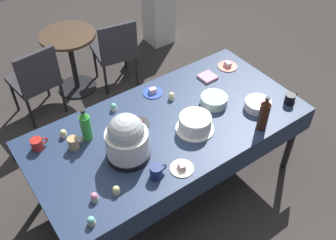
{
  "coord_description": "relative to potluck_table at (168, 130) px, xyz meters",
  "views": [
    {
      "loc": [
        -1.26,
        -1.77,
        2.84
      ],
      "look_at": [
        0.0,
        0.0,
        0.8
      ],
      "focal_mm": 41.07,
      "sensor_mm": 36.0,
      "label": 1
    }
  ],
  "objects": [
    {
      "name": "ground",
      "position": [
        0.0,
        0.0,
        -0.69
      ],
      "size": [
        9.0,
        9.0,
        0.0
      ],
      "primitive_type": "plane",
      "color": "#383330"
    },
    {
      "name": "potluck_table",
      "position": [
        0.0,
        0.0,
        0.0
      ],
      "size": [
        2.2,
        1.1,
        0.75
      ],
      "color": "navy",
      "rests_on": "ground"
    },
    {
      "name": "frosted_layer_cake",
      "position": [
        0.14,
        -0.16,
        0.12
      ],
      "size": [
        0.3,
        0.3,
        0.13
      ],
      "color": "silver",
      "rests_on": "potluck_table"
    },
    {
      "name": "slow_cooker",
      "position": [
        -0.42,
        -0.1,
        0.23
      ],
      "size": [
        0.32,
        0.32,
        0.38
      ],
      "color": "black",
      "rests_on": "potluck_table"
    },
    {
      "name": "glass_salad_bowl",
      "position": [
        0.46,
        -0.02,
        0.1
      ],
      "size": [
        0.23,
        0.23,
        0.08
      ],
      "primitive_type": "cylinder",
      "color": "#B2C6BC",
      "rests_on": "potluck_table"
    },
    {
      "name": "ceramic_snack_bowl",
      "position": [
        0.71,
        -0.26,
        0.1
      ],
      "size": [
        0.21,
        0.21,
        0.07
      ],
      "primitive_type": "cylinder",
      "color": "silver",
      "rests_on": "potluck_table"
    },
    {
      "name": "dessert_plate_coral",
      "position": [
        0.91,
        0.31,
        0.07
      ],
      "size": [
        0.18,
        0.18,
        0.05
      ],
      "color": "#E07266",
      "rests_on": "potluck_table"
    },
    {
      "name": "dessert_plate_cobalt",
      "position": [
        0.12,
        0.39,
        0.07
      ],
      "size": [
        0.17,
        0.17,
        0.05
      ],
      "color": "#2D4CB2",
      "rests_on": "potluck_table"
    },
    {
      "name": "dessert_plate_cream",
      "position": [
        -0.18,
        -0.42,
        0.07
      ],
      "size": [
        0.17,
        0.17,
        0.05
      ],
      "color": "beige",
      "rests_on": "potluck_table"
    },
    {
      "name": "dessert_plate_charcoal",
      "position": [
        -0.18,
        0.13,
        0.07
      ],
      "size": [
        0.17,
        0.17,
        0.04
      ],
      "color": "#2D2D33",
      "rests_on": "potluck_table"
    },
    {
      "name": "cupcake_mint",
      "position": [
        -0.26,
        0.4,
        0.09
      ],
      "size": [
        0.05,
        0.05,
        0.07
      ],
      "color": "beige",
      "rests_on": "potluck_table"
    },
    {
      "name": "cupcake_rose",
      "position": [
        -0.8,
        -0.3,
        0.09
      ],
      "size": [
        0.05,
        0.05,
        0.07
      ],
      "color": "beige",
      "rests_on": "potluck_table"
    },
    {
      "name": "cupcake_lemon",
      "position": [
        0.21,
        0.24,
        0.09
      ],
      "size": [
        0.05,
        0.05,
        0.07
      ],
      "color": "beige",
      "rests_on": "potluck_table"
    },
    {
      "name": "cupcake_vanilla",
      "position": [
        -0.72,
        0.35,
        0.09
      ],
      "size": [
        0.05,
        0.05,
        0.07
      ],
      "color": "beige",
      "rests_on": "potluck_table"
    },
    {
      "name": "cupcake_cocoa",
      "position": [
        -0.65,
        -0.33,
        0.09
      ],
      "size": [
        0.05,
        0.05,
        0.07
      ],
      "color": "beige",
      "rests_on": "potluck_table"
    },
    {
      "name": "cupcake_berry",
      "position": [
        -0.9,
        -0.45,
        0.09
      ],
      "size": [
        0.05,
        0.05,
        0.07
      ],
      "color": "beige",
      "rests_on": "potluck_table"
    },
    {
      "name": "soda_bottle_lime_soda",
      "position": [
        -0.58,
        0.24,
        0.19
      ],
      "size": [
        0.08,
        0.08,
        0.28
      ],
      "color": "green",
      "rests_on": "potluck_table"
    },
    {
      "name": "soda_bottle_cola",
      "position": [
        0.57,
        -0.45,
        0.2
      ],
      "size": [
        0.08,
        0.08,
        0.31
      ],
      "color": "#33190F",
      "rests_on": "potluck_table"
    },
    {
      "name": "coffee_mug_red",
      "position": [
        -0.92,
        0.35,
        0.11
      ],
      "size": [
        0.13,
        0.09,
        0.09
      ],
      "color": "#B2231E",
      "rests_on": "potluck_table"
    },
    {
      "name": "coffee_mug_navy",
      "position": [
        -0.36,
        -0.37,
        0.11
      ],
      "size": [
        0.13,
        0.09,
        0.1
      ],
      "color": "navy",
      "rests_on": "potluck_table"
    },
    {
      "name": "coffee_mug_tan",
      "position": [
        -0.7,
        0.2,
        0.11
      ],
      "size": [
        0.12,
        0.08,
        0.1
      ],
      "color": "tan",
      "rests_on": "potluck_table"
    },
    {
      "name": "coffee_mug_black",
      "position": [
        0.98,
        -0.37,
        0.11
      ],
      "size": [
        0.12,
        0.08,
        0.09
      ],
      "color": "black",
      "rests_on": "potluck_table"
    },
    {
      "name": "paper_napkin_stack",
      "position": [
        0.64,
        0.29,
        0.07
      ],
      "size": [
        0.15,
        0.15,
        0.02
      ],
      "primitive_type": "cube",
      "rotation": [
        0.0,
        0.0,
        0.04
      ],
      "color": "pink",
      "rests_on": "potluck_table"
    },
    {
      "name": "maroon_chair_left",
      "position": [
        -0.54,
        1.55,
        -0.2
      ],
      "size": [
        0.49,
        0.49,
        0.85
      ],
      "color": "#333338",
      "rests_on": "ground"
    },
    {
      "name": "maroon_chair_right",
      "position": [
        0.39,
        1.55,
        -0.2
      ],
      "size": [
        0.51,
        0.51,
        0.85
      ],
      "color": "#333338",
      "rests_on": "ground"
    },
    {
      "name": "round_cafe_table",
      "position": [
        -0.05,
        1.77,
        -0.19
      ],
      "size": [
        0.6,
        0.6,
        0.72
      ],
      "color": "#473323",
      "rests_on": "ground"
    },
    {
      "name": "water_cooler",
      "position": [
        1.33,
        2.08,
        -0.1
      ],
      "size": [
        0.32,
        0.32,
        1.24
      ],
      "color": "silver",
      "rests_on": "ground"
    }
  ]
}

